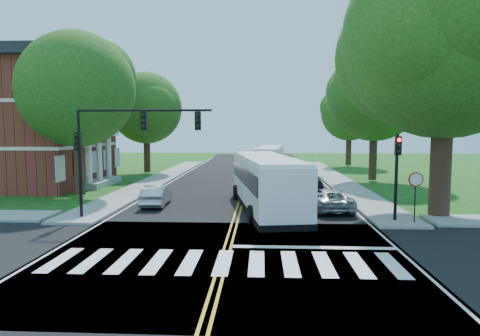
# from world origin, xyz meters

# --- Properties ---
(ground) EXTENTS (140.00, 140.00, 0.00)m
(ground) POSITION_xyz_m (0.00, 0.00, 0.00)
(ground) COLOR #124511
(ground) RESTS_ON ground
(road) EXTENTS (14.00, 96.00, 0.01)m
(road) POSITION_xyz_m (0.00, 18.00, 0.01)
(road) COLOR black
(road) RESTS_ON ground
(cross_road) EXTENTS (60.00, 12.00, 0.01)m
(cross_road) POSITION_xyz_m (0.00, 0.00, 0.01)
(cross_road) COLOR black
(cross_road) RESTS_ON ground
(center_line) EXTENTS (0.36, 70.00, 0.01)m
(center_line) POSITION_xyz_m (0.00, 22.00, 0.01)
(center_line) COLOR gold
(center_line) RESTS_ON road
(edge_line_w) EXTENTS (0.12, 70.00, 0.01)m
(edge_line_w) POSITION_xyz_m (-6.80, 22.00, 0.01)
(edge_line_w) COLOR silver
(edge_line_w) RESTS_ON road
(edge_line_e) EXTENTS (0.12, 70.00, 0.01)m
(edge_line_e) POSITION_xyz_m (6.80, 22.00, 0.01)
(edge_line_e) COLOR silver
(edge_line_e) RESTS_ON road
(crosswalk) EXTENTS (12.60, 3.00, 0.01)m
(crosswalk) POSITION_xyz_m (0.00, -0.50, 0.02)
(crosswalk) COLOR silver
(crosswalk) RESTS_ON road
(stop_bar) EXTENTS (6.60, 0.40, 0.01)m
(stop_bar) POSITION_xyz_m (3.50, 1.60, 0.02)
(stop_bar) COLOR silver
(stop_bar) RESTS_ON road
(sidewalk_nw) EXTENTS (2.60, 40.00, 0.15)m
(sidewalk_nw) POSITION_xyz_m (-8.30, 25.00, 0.07)
(sidewalk_nw) COLOR gray
(sidewalk_nw) RESTS_ON ground
(sidewalk_ne) EXTENTS (2.60, 40.00, 0.15)m
(sidewalk_ne) POSITION_xyz_m (8.30, 25.00, 0.07)
(sidewalk_ne) COLOR gray
(sidewalk_ne) RESTS_ON ground
(tree_ne_big) EXTENTS (10.80, 10.80, 14.91)m
(tree_ne_big) POSITION_xyz_m (11.00, 8.00, 9.62)
(tree_ne_big) COLOR #332214
(tree_ne_big) RESTS_ON ground
(tree_west_near) EXTENTS (8.00, 8.00, 11.40)m
(tree_west_near) POSITION_xyz_m (-11.50, 14.00, 7.53)
(tree_west_near) COLOR #332214
(tree_west_near) RESTS_ON ground
(tree_west_far) EXTENTS (7.60, 7.60, 10.67)m
(tree_west_far) POSITION_xyz_m (-11.00, 30.00, 7.00)
(tree_west_far) COLOR #332214
(tree_west_far) RESTS_ON ground
(tree_east_mid) EXTENTS (8.40, 8.40, 11.93)m
(tree_east_mid) POSITION_xyz_m (11.50, 24.00, 7.86)
(tree_east_mid) COLOR #332214
(tree_east_mid) RESTS_ON ground
(tree_east_far) EXTENTS (7.20, 7.20, 10.34)m
(tree_east_far) POSITION_xyz_m (12.50, 40.00, 6.86)
(tree_east_far) COLOR #332214
(tree_east_far) RESTS_ON ground
(signal_nw) EXTENTS (7.15, 0.46, 5.66)m
(signal_nw) POSITION_xyz_m (-5.86, 6.43, 4.38)
(signal_nw) COLOR black
(signal_nw) RESTS_ON ground
(signal_ne) EXTENTS (0.30, 0.46, 4.40)m
(signal_ne) POSITION_xyz_m (8.20, 6.44, 2.96)
(signal_ne) COLOR black
(signal_ne) RESTS_ON ground
(stop_sign) EXTENTS (0.76, 0.08, 2.53)m
(stop_sign) POSITION_xyz_m (9.00, 5.98, 2.03)
(stop_sign) COLOR black
(stop_sign) RESTS_ON ground
(bus_lead) EXTENTS (4.60, 12.59, 3.19)m
(bus_lead) POSITION_xyz_m (1.60, 9.49, 1.70)
(bus_lead) COLOR silver
(bus_lead) RESTS_ON road
(bus_follow) EXTENTS (3.61, 11.34, 2.88)m
(bus_follow) POSITION_xyz_m (2.16, 29.90, 1.53)
(bus_follow) COLOR silver
(bus_follow) RESTS_ON road
(hatchback) EXTENTS (1.56, 4.01, 1.30)m
(hatchback) POSITION_xyz_m (-5.19, 10.63, 0.66)
(hatchback) COLOR #AAACB1
(hatchback) RESTS_ON road
(suv) EXTENTS (2.49, 4.81, 1.30)m
(suv) POSITION_xyz_m (5.35, 9.62, 0.66)
(suv) COLOR #B9BCC1
(suv) RESTS_ON road
(dark_sedan) EXTENTS (2.01, 4.40, 1.25)m
(dark_sedan) POSITION_xyz_m (5.11, 18.43, 0.64)
(dark_sedan) COLOR black
(dark_sedan) RESTS_ON road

